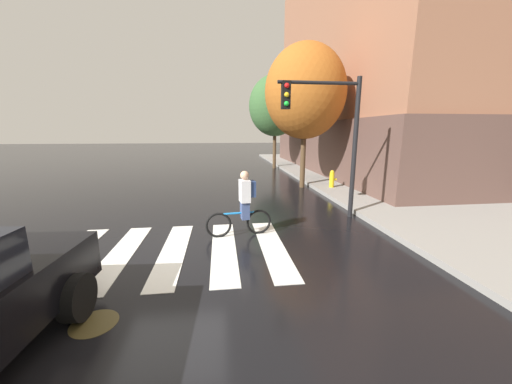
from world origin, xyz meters
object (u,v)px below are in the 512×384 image
at_px(manhole_cover, 94,323).
at_px(traffic_light_near, 330,124).
at_px(fire_hydrant, 332,179).
at_px(street_tree_mid, 275,106).
at_px(cyclist, 244,204).
at_px(street_tree_near, 305,92).

distance_m(manhole_cover, traffic_light_near, 7.29).
bearing_deg(traffic_light_near, fire_hydrant, 65.61).
xyz_separation_m(manhole_cover, fire_hydrant, (6.84, 8.41, 0.53)).
xyz_separation_m(fire_hydrant, street_tree_mid, (-1.11, 8.16, 3.86)).
relative_size(cyclist, street_tree_mid, 0.26).
height_order(cyclist, street_tree_near, street_tree_near).
xyz_separation_m(traffic_light_near, fire_hydrant, (1.80, 3.98, -2.33)).
relative_size(manhole_cover, traffic_light_near, 0.15).
bearing_deg(traffic_light_near, street_tree_mid, 86.71).
distance_m(street_tree_near, street_tree_mid, 7.25).
xyz_separation_m(cyclist, street_tree_mid, (3.35, 13.37, 3.54)).
height_order(traffic_light_near, fire_hydrant, traffic_light_near).
height_order(cyclist, fire_hydrant, cyclist).
bearing_deg(street_tree_near, cyclist, -118.58).
relative_size(manhole_cover, street_tree_near, 0.10).
relative_size(cyclist, traffic_light_near, 0.41).
xyz_separation_m(traffic_light_near, street_tree_near, (0.68, 4.89, 1.52)).
height_order(manhole_cover, traffic_light_near, traffic_light_near).
bearing_deg(street_tree_mid, street_tree_near, -90.13).
bearing_deg(fire_hydrant, street_tree_near, 140.94).
relative_size(manhole_cover, street_tree_mid, 0.10).
bearing_deg(cyclist, fire_hydrant, 49.46).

